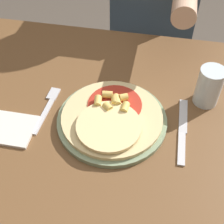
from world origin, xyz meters
The scene contains 8 objects.
dining_table centered at (0.00, 0.00, 0.63)m, with size 1.25×0.92×0.72m.
plate centered at (-0.04, 0.04, 0.73)m, with size 0.29×0.29×0.01m.
pizza centered at (-0.04, 0.03, 0.75)m, with size 0.27×0.27×0.04m.
fork centered at (-0.23, 0.05, 0.72)m, with size 0.03×0.18×0.00m.
knife centered at (0.14, 0.04, 0.72)m, with size 0.02×0.22×0.00m.
drinking_glass centered at (0.20, 0.16, 0.78)m, with size 0.07×0.07×0.11m.
napkin centered at (-0.31, -0.04, 0.73)m, with size 0.15×0.11×0.01m.
person_diner centered at (0.01, 0.68, 0.73)m, with size 0.33×0.52×1.24m.
Camera 1 is at (0.06, -0.49, 1.36)m, focal length 50.00 mm.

